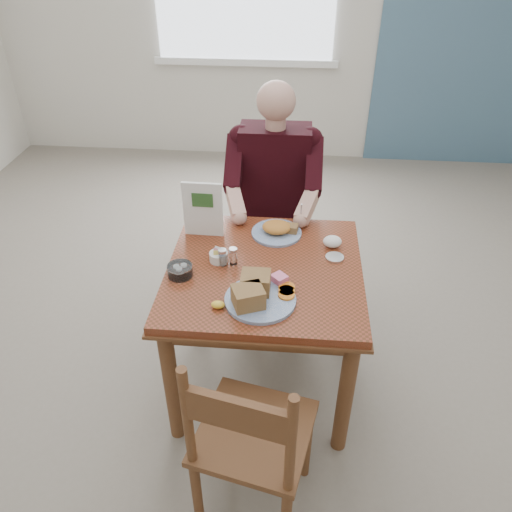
# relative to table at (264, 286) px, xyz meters

# --- Properties ---
(floor) EXTENTS (6.00, 6.00, 0.00)m
(floor) POSITION_rel_table_xyz_m (0.00, 0.00, -0.64)
(floor) COLOR #72695D
(floor) RESTS_ON ground
(wall_back) EXTENTS (5.50, 0.00, 5.50)m
(wall_back) POSITION_rel_table_xyz_m (0.00, 3.00, 0.76)
(wall_back) COLOR beige
(wall_back) RESTS_ON ground
(accent_panel) EXTENTS (1.60, 0.02, 2.80)m
(accent_panel) POSITION_rel_table_xyz_m (1.60, 2.98, 0.76)
(accent_panel) COLOR #456780
(accent_panel) RESTS_ON ground
(lemon_wedge) EXTENTS (0.07, 0.06, 0.03)m
(lemon_wedge) POSITION_rel_table_xyz_m (-0.17, -0.30, 0.13)
(lemon_wedge) COLOR yellow
(lemon_wedge) RESTS_ON table
(napkin) EXTENTS (0.11, 0.10, 0.06)m
(napkin) POSITION_rel_table_xyz_m (0.32, 0.20, 0.14)
(napkin) COLOR white
(napkin) RESTS_ON table
(metal_dish) EXTENTS (0.09, 0.09, 0.01)m
(metal_dish) POSITION_rel_table_xyz_m (0.33, 0.10, 0.12)
(metal_dish) COLOR silver
(metal_dish) RESTS_ON table
(table) EXTENTS (0.92, 0.92, 0.75)m
(table) POSITION_rel_table_xyz_m (0.00, 0.00, 0.00)
(table) COLOR maroon
(table) RESTS_ON ground
(chair_far) EXTENTS (0.42, 0.42, 0.95)m
(chair_far) POSITION_rel_table_xyz_m (0.00, 0.80, -0.16)
(chair_far) COLOR brown
(chair_far) RESTS_ON ground
(chair_near) EXTENTS (0.50, 0.50, 0.95)m
(chair_near) POSITION_rel_table_xyz_m (0.00, -0.73, -0.16)
(chair_near) COLOR brown
(chair_near) RESTS_ON ground
(diner) EXTENTS (0.53, 0.56, 1.39)m
(diner) POSITION_rel_table_xyz_m (0.00, 0.71, 0.17)
(diner) COLOR gray
(diner) RESTS_ON chair_far
(near_plate) EXTENTS (0.37, 0.37, 0.10)m
(near_plate) POSITION_rel_table_xyz_m (-0.01, -0.24, 0.15)
(near_plate) COLOR white
(near_plate) RESTS_ON table
(far_plate) EXTENTS (0.29, 0.29, 0.07)m
(far_plate) POSITION_rel_table_xyz_m (0.05, 0.29, 0.14)
(far_plate) COLOR white
(far_plate) RESTS_ON table
(caddy) EXTENTS (0.12, 0.12, 0.07)m
(caddy) POSITION_rel_table_xyz_m (-0.22, 0.03, 0.14)
(caddy) COLOR white
(caddy) RESTS_ON table
(shakers) EXTENTS (0.10, 0.06, 0.09)m
(shakers) POSITION_rel_table_xyz_m (-0.17, 0.01, 0.15)
(shakers) COLOR white
(shakers) RESTS_ON table
(creamer) EXTENTS (0.12, 0.12, 0.05)m
(creamer) POSITION_rel_table_xyz_m (-0.38, -0.09, 0.14)
(creamer) COLOR white
(creamer) RESTS_ON table
(menu) EXTENTS (0.20, 0.02, 0.29)m
(menu) POSITION_rel_table_xyz_m (-0.33, 0.25, 0.26)
(menu) COLOR white
(menu) RESTS_ON table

